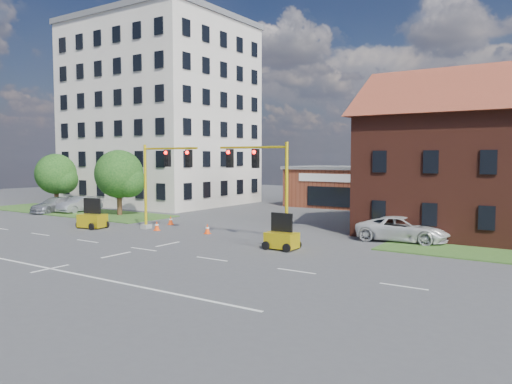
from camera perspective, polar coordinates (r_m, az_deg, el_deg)
ground at (r=29.54m, az=-12.72°, el=-6.40°), size 120.00×120.00×0.00m
grass_verge_nw at (r=51.14m, az=-20.17°, el=-2.13°), size 22.00×6.00×0.08m
lane_markings at (r=27.59m, az=-17.26°, el=-7.21°), size 60.00×36.00×0.01m
office_block at (r=58.91m, az=-10.94°, el=8.83°), size 18.40×15.40×20.60m
brick_shop at (r=54.37m, az=10.69°, el=0.64°), size 12.40×8.40×4.30m
tree_large at (r=49.23m, az=16.81°, el=4.35°), size 7.20×6.86×9.41m
tree_nw_front at (r=46.41m, az=-15.14°, el=1.80°), size 4.55×4.33×5.94m
tree_nw_rear at (r=54.61m, az=-21.70°, el=1.76°), size 4.31×4.10×5.63m
signal_mast_west at (r=36.41m, az=-10.75°, el=1.79°), size 5.30×0.60×6.20m
signal_mast_east at (r=30.97m, az=0.88°, el=1.48°), size 5.30×0.60×6.20m
trailer_west at (r=39.04m, az=-18.19°, el=-2.98°), size 2.11×1.63×2.15m
trailer_east at (r=28.73m, az=2.96°, el=-5.33°), size 1.77×1.18×2.01m
cone_a at (r=36.71m, az=-11.27°, el=-3.82°), size 0.40×0.40×0.70m
cone_b at (r=39.68m, az=-9.73°, el=-3.21°), size 0.40×0.40×0.70m
cone_c at (r=34.64m, az=-5.58°, el=-4.22°), size 0.40×0.40×0.70m
cone_d at (r=33.31m, az=2.71°, el=-4.54°), size 0.40×0.40×0.70m
pickup_white at (r=32.60m, az=16.43°, el=-4.09°), size 5.77×2.89×1.57m
sedan_silver_front at (r=50.87m, az=-19.52°, el=-1.33°), size 2.14×4.76×1.52m
sedan_silver_rear at (r=51.57m, az=-21.99°, el=-1.37°), size 2.54×5.15×1.44m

